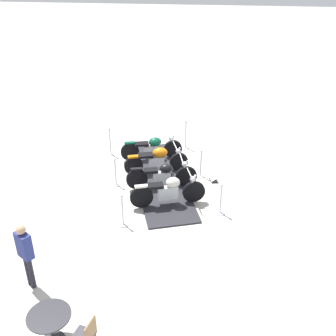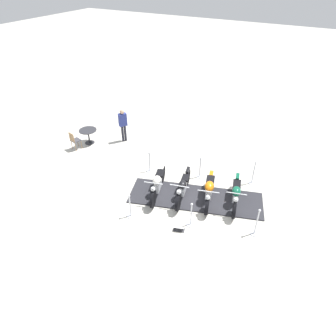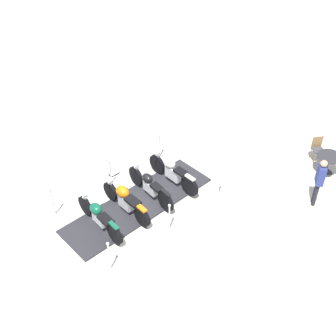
# 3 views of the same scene
# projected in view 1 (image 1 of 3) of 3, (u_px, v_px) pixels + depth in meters

# --- Properties ---
(ground_plane) EXTENTS (80.00, 80.00, 0.00)m
(ground_plane) POSITION_uv_depth(u_px,v_px,m) (159.00, 180.00, 14.23)
(ground_plane) COLOR beige
(display_platform) EXTENTS (3.07, 5.48, 0.05)m
(display_platform) POSITION_uv_depth(u_px,v_px,m) (159.00, 180.00, 14.21)
(display_platform) COLOR #28282D
(display_platform) RESTS_ON ground_plane
(motorcycle_cream) EXTENTS (2.25, 0.92, 1.03)m
(motorcycle_cream) POSITION_uv_depth(u_px,v_px,m) (169.00, 191.00, 12.67)
(motorcycle_cream) COLOR black
(motorcycle_cream) RESTS_ON display_platform
(motorcycle_black) EXTENTS (2.27, 0.82, 1.02)m
(motorcycle_black) POSITION_uv_depth(u_px,v_px,m) (163.00, 175.00, 13.55)
(motorcycle_black) COLOR black
(motorcycle_black) RESTS_ON display_platform
(motorcycle_copper) EXTENTS (2.18, 0.96, 0.95)m
(motorcycle_copper) POSITION_uv_depth(u_px,v_px,m) (157.00, 159.00, 14.40)
(motorcycle_copper) COLOR black
(motorcycle_copper) RESTS_ON display_platform
(motorcycle_forest) EXTENTS (2.21, 0.86, 0.98)m
(motorcycle_forest) POSITION_uv_depth(u_px,v_px,m) (152.00, 147.00, 15.28)
(motorcycle_forest) COLOR black
(motorcycle_forest) RESTS_ON display_platform
(stanchion_right_rear) EXTENTS (0.32, 0.32, 1.14)m
(stanchion_right_rear) POSITION_uv_depth(u_px,v_px,m) (186.00, 139.00, 16.19)
(stanchion_right_rear) COLOR silver
(stanchion_right_rear) RESTS_ON ground_plane
(stanchion_left_mid) EXTENTS (0.29, 0.29, 1.02)m
(stanchion_left_mid) POSITION_uv_depth(u_px,v_px,m) (116.00, 175.00, 13.80)
(stanchion_left_mid) COLOR silver
(stanchion_left_mid) RESTS_ON ground_plane
(stanchion_left_rear) EXTENTS (0.30, 0.30, 1.09)m
(stanchion_left_rear) POSITION_uv_depth(u_px,v_px,m) (110.00, 145.00, 15.70)
(stanchion_left_rear) COLOR silver
(stanchion_left_rear) RESTS_ON ground_plane
(stanchion_right_front) EXTENTS (0.33, 0.33, 1.02)m
(stanchion_right_front) POSITION_uv_depth(u_px,v_px,m) (221.00, 204.00, 12.41)
(stanchion_right_front) COLOR silver
(stanchion_right_front) RESTS_ON ground_plane
(stanchion_left_front) EXTENTS (0.33, 0.33, 1.02)m
(stanchion_left_front) POSITION_uv_depth(u_px,v_px,m) (123.00, 215.00, 11.91)
(stanchion_left_front) COLOR silver
(stanchion_left_front) RESTS_ON ground_plane
(stanchion_right_mid) EXTENTS (0.34, 0.34, 1.02)m
(stanchion_right_mid) POSITION_uv_depth(u_px,v_px,m) (201.00, 168.00, 14.32)
(stanchion_right_mid) COLOR silver
(stanchion_right_mid) RESTS_ON ground_plane
(info_placard) EXTENTS (0.31, 0.44, 0.20)m
(info_placard) POSITION_uv_depth(u_px,v_px,m) (213.00, 179.00, 14.19)
(info_placard) COLOR #333338
(info_placard) RESTS_ON ground_plane
(cafe_table) EXTENTS (0.88, 0.88, 0.75)m
(cafe_table) POSITION_uv_depth(u_px,v_px,m) (50.00, 322.00, 8.35)
(cafe_table) COLOR #2D2D33
(cafe_table) RESTS_ON ground_plane
(cafe_chair_near_table) EXTENTS (0.49, 0.49, 0.92)m
(cafe_chair_near_table) POSITION_uv_depth(u_px,v_px,m) (86.00, 335.00, 8.12)
(cafe_chair_near_table) COLOR olive
(cafe_chair_near_table) RESTS_ON ground_plane
(bystander_person) EXTENTS (0.45, 0.41, 1.76)m
(bystander_person) POSITION_uv_depth(u_px,v_px,m) (25.00, 251.00, 9.48)
(bystander_person) COLOR #23232D
(bystander_person) RESTS_ON ground_plane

